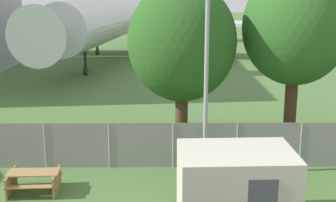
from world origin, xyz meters
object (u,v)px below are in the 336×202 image
(picnic_bench_near_cabin, at_px, (34,179))
(tree_behind_benches, at_px, (182,42))
(airplane, at_px, (116,17))
(portable_cabin, at_px, (236,187))
(tree_far_right, at_px, (296,28))

(picnic_bench_near_cabin, distance_m, tree_behind_benches, 8.14)
(airplane, bearing_deg, tree_behind_benches, 20.45)
(airplane, relative_size, portable_cabin, 10.93)
(airplane, relative_size, picnic_bench_near_cabin, 20.74)
(picnic_bench_near_cabin, relative_size, tree_behind_benches, 0.25)
(picnic_bench_near_cabin, bearing_deg, airplane, 90.32)
(airplane, bearing_deg, portable_cabin, 20.57)
(portable_cabin, bearing_deg, airplane, 99.57)
(airplane, height_order, tree_far_right, airplane)
(portable_cabin, bearing_deg, tree_far_right, 61.86)
(airplane, height_order, portable_cabin, airplane)
(portable_cabin, height_order, tree_far_right, tree_far_right)
(portable_cabin, xyz_separation_m, picnic_bench_near_cabin, (-6.77, 2.26, -0.69))
(airplane, distance_m, tree_behind_benches, 28.30)
(portable_cabin, xyz_separation_m, tree_behind_benches, (-1.40, 6.63, 3.60))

